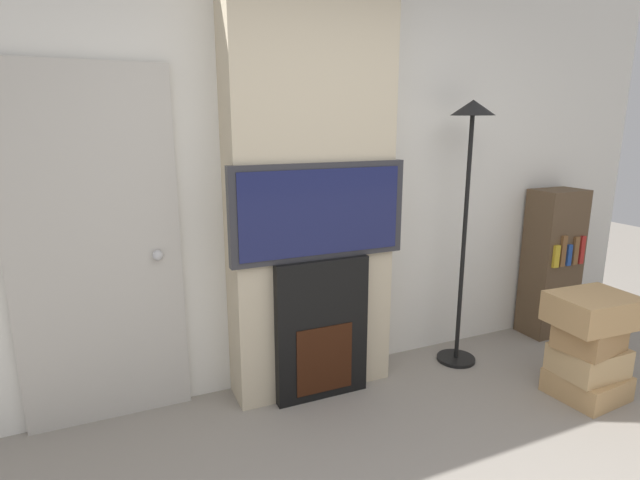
# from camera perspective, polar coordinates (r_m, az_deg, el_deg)

# --- Properties ---
(wall_back) EXTENTS (6.00, 0.06, 2.70)m
(wall_back) POSITION_cam_1_polar(r_m,az_deg,el_deg) (3.23, -2.35, 6.87)
(wall_back) COLOR silver
(wall_back) RESTS_ON ground_plane
(chimney_breast) EXTENTS (1.03, 0.29, 2.70)m
(chimney_breast) POSITION_cam_1_polar(r_m,az_deg,el_deg) (3.07, -1.12, 6.53)
(chimney_breast) COLOR beige
(chimney_breast) RESTS_ON ground_plane
(fireplace) EXTENTS (0.60, 0.15, 0.91)m
(fireplace) POSITION_cam_1_polar(r_m,az_deg,el_deg) (3.18, 0.01, -10.10)
(fireplace) COLOR black
(fireplace) RESTS_ON ground_plane
(television) EXTENTS (1.11, 0.07, 0.58)m
(television) POSITION_cam_1_polar(r_m,az_deg,el_deg) (2.96, 0.03, 3.26)
(television) COLOR #2D2D33
(television) RESTS_ON fireplace
(floor_lamp) EXTENTS (0.29, 0.29, 1.86)m
(floor_lamp) POSITION_cam_1_polar(r_m,az_deg,el_deg) (3.54, 16.65, 7.74)
(floor_lamp) COLOR black
(floor_lamp) RESTS_ON ground_plane
(box_stack) EXTENTS (0.50, 0.42, 0.68)m
(box_stack) POSITION_cam_1_polar(r_m,az_deg,el_deg) (3.61, 28.43, -10.54)
(box_stack) COLOR tan
(box_stack) RESTS_ON ground_plane
(bookshelf) EXTENTS (0.40, 0.30, 1.20)m
(bookshelf) POSITION_cam_1_polar(r_m,az_deg,el_deg) (4.47, 24.97, -2.38)
(bookshelf) COLOR brown
(bookshelf) RESTS_ON ground_plane
(entry_door) EXTENTS (0.90, 0.09, 2.02)m
(entry_door) POSITION_cam_1_polar(r_m,az_deg,el_deg) (3.02, -24.12, -1.32)
(entry_door) COLOR #BCB7AD
(entry_door) RESTS_ON ground_plane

